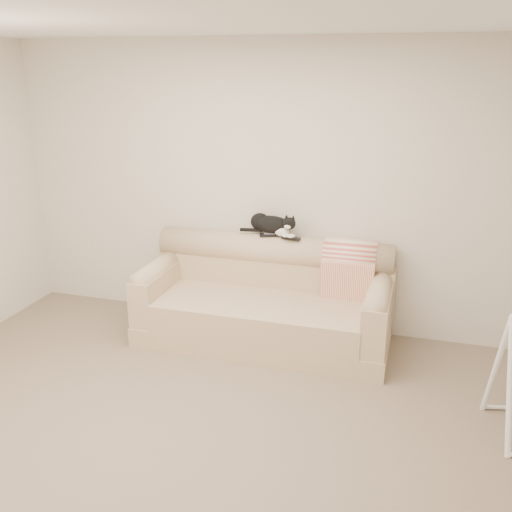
{
  "coord_description": "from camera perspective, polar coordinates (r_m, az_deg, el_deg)",
  "views": [
    {
      "loc": [
        1.29,
        -2.91,
        2.37
      ],
      "look_at": [
        0.05,
        1.27,
        0.9
      ],
      "focal_mm": 40.0,
      "sensor_mm": 36.0,
      "label": 1
    }
  ],
  "objects": [
    {
      "name": "throw_blanket",
      "position": [
        5.06,
        9.38,
        -0.57
      ],
      "size": [
        0.46,
        0.38,
        0.58
      ],
      "color": "#CD4D45",
      "rests_on": "sofa"
    },
    {
      "name": "remote_b",
      "position": [
        5.06,
        3.51,
        1.82
      ],
      "size": [
        0.18,
        0.08,
        0.02
      ],
      "color": "black",
      "rests_on": "sofa"
    },
    {
      "name": "sofa",
      "position": [
        5.11,
        0.98,
        -4.62
      ],
      "size": [
        2.2,
        0.93,
        0.9
      ],
      "color": "tan",
      "rests_on": "ground"
    },
    {
      "name": "room_shell",
      "position": [
        3.29,
        -7.13,
        3.71
      ],
      "size": [
        5.04,
        4.04,
        2.6
      ],
      "color": "beige",
      "rests_on": "ground"
    },
    {
      "name": "tuxedo_cat",
      "position": [
        5.13,
        1.6,
        3.17
      ],
      "size": [
        0.54,
        0.28,
        0.21
      ],
      "color": "black",
      "rests_on": "sofa"
    },
    {
      "name": "remote_a",
      "position": [
        5.14,
        1.37,
        2.14
      ],
      "size": [
        0.19,
        0.1,
        0.03
      ],
      "color": "black",
      "rests_on": "sofa"
    },
    {
      "name": "ground_plane",
      "position": [
        3.97,
        -6.21,
        -18.13
      ],
      "size": [
        5.0,
        5.0,
        0.0
      ],
      "primitive_type": "plane",
      "color": "brown",
      "rests_on": "ground"
    }
  ]
}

